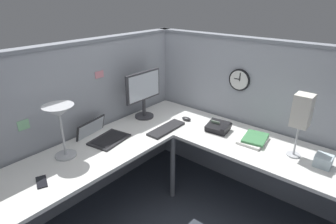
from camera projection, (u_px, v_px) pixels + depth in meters
ground_plane at (175, 210)px, 2.72m from camera, size 6.80×6.80×0.00m
cubicle_wall_back at (81, 125)px, 2.67m from camera, size 2.57×0.12×1.58m
cubicle_wall_right at (248, 116)px, 2.87m from camera, size 0.12×2.37×1.58m
desk at (169, 164)px, 2.34m from camera, size 2.35×2.15×0.73m
monitor at (144, 91)px, 2.88m from camera, size 0.46×0.20×0.50m
laptop at (101, 135)px, 2.56m from camera, size 0.40×0.43×0.22m
keyboard at (166, 129)px, 2.71m from camera, size 0.43×0.15×0.02m
computer_mouse at (186, 119)px, 2.91m from camera, size 0.06×0.10×0.03m
desk_lamp_dome at (59, 115)px, 2.14m from camera, size 0.24×0.24×0.44m
cell_phone at (42, 182)px, 1.96m from camera, size 0.12×0.16×0.01m
office_phone at (219, 127)px, 2.68m from camera, size 0.21×0.23×0.11m
book_stack at (254, 139)px, 2.50m from camera, size 0.30×0.23×0.04m
desk_lamp_paper at (302, 112)px, 2.14m from camera, size 0.13×0.13×0.53m
tissue_box at (323, 161)px, 2.13m from camera, size 0.12×0.12×0.09m
wall_clock at (239, 80)px, 2.75m from camera, size 0.04×0.22×0.22m
pinned_note_leftmost at (99, 75)px, 2.62m from camera, size 0.10×0.00×0.06m
pinned_note_middle at (24, 125)px, 2.18m from camera, size 0.09×0.00×0.08m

